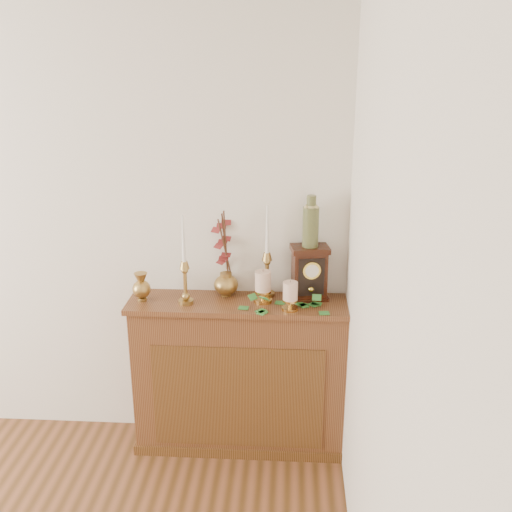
# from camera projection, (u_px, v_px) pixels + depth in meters

# --- Properties ---
(console_shelf) EXTENTS (1.24, 0.34, 0.93)m
(console_shelf) POSITION_uv_depth(u_px,v_px,m) (240.00, 379.00, 3.48)
(console_shelf) COLOR brown
(console_shelf) RESTS_ON ground
(candlestick_left) EXTENTS (0.08, 0.08, 0.50)m
(candlestick_left) POSITION_uv_depth(u_px,v_px,m) (185.00, 275.00, 3.24)
(candlestick_left) COLOR #AF8246
(candlestick_left) RESTS_ON console_shelf
(candlestick_center) EXTENTS (0.09, 0.09, 0.53)m
(candlestick_center) POSITION_uv_depth(u_px,v_px,m) (267.00, 267.00, 3.34)
(candlestick_center) COLOR #AF8246
(candlestick_center) RESTS_ON console_shelf
(bud_vase) EXTENTS (0.10, 0.10, 0.16)m
(bud_vase) POSITION_uv_depth(u_px,v_px,m) (141.00, 287.00, 3.31)
(bud_vase) COLOR #AF8246
(bud_vase) RESTS_ON console_shelf
(ginger_jar) EXTENTS (0.21, 0.22, 0.51)m
(ginger_jar) POSITION_uv_depth(u_px,v_px,m) (224.00, 255.00, 3.36)
(ginger_jar) COLOR #AF8246
(ginger_jar) RESTS_ON console_shelf
(pillar_candle_left) EXTENTS (0.10, 0.10, 0.19)m
(pillar_candle_left) POSITION_uv_depth(u_px,v_px,m) (263.00, 285.00, 3.28)
(pillar_candle_left) COLOR gold
(pillar_candle_left) RESTS_ON console_shelf
(pillar_candle_right) EXTENTS (0.09, 0.09, 0.17)m
(pillar_candle_right) POSITION_uv_depth(u_px,v_px,m) (290.00, 295.00, 3.18)
(pillar_candle_right) COLOR gold
(pillar_candle_right) RESTS_ON console_shelf
(ivy_garland) EXTENTS (0.53, 0.17, 0.09)m
(ivy_garland) POSITION_uv_depth(u_px,v_px,m) (289.00, 305.00, 3.23)
(ivy_garland) COLOR #2E742C
(ivy_garland) RESTS_ON console_shelf
(mantel_clock) EXTENTS (0.23, 0.18, 0.31)m
(mantel_clock) POSITION_uv_depth(u_px,v_px,m) (309.00, 273.00, 3.32)
(mantel_clock) COLOR #35140A
(mantel_clock) RESTS_ON console_shelf
(ceramic_vase) EXTENTS (0.09, 0.09, 0.28)m
(ceramic_vase) POSITION_uv_depth(u_px,v_px,m) (311.00, 224.00, 3.23)
(ceramic_vase) COLOR #193227
(ceramic_vase) RESTS_ON mantel_clock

